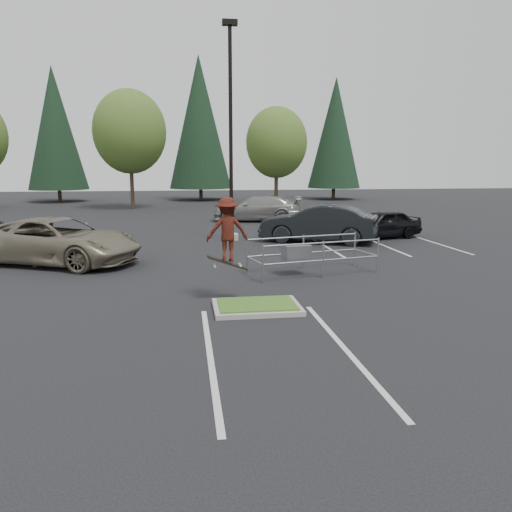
{
  "coord_description": "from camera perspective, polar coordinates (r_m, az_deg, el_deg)",
  "views": [
    {
      "loc": [
        -1.77,
        -12.15,
        3.64
      ],
      "look_at": [
        0.19,
        1.5,
        1.11
      ],
      "focal_mm": 35.0,
      "sensor_mm": 36.0,
      "label": 1
    }
  ],
  "objects": [
    {
      "name": "conif_b",
      "position": [
        52.84,
        -6.47,
        14.93
      ],
      "size": [
        6.38,
        6.38,
        14.5
      ],
      "color": "#38281C",
      "rests_on": "ground"
    },
    {
      "name": "conif_c",
      "position": [
        54.1,
        9.02,
        13.7
      ],
      "size": [
        5.5,
        5.5,
        12.5
      ],
      "color": "#38281C",
      "rests_on": "ground"
    },
    {
      "name": "car_r_charc",
      "position": [
        23.8,
        7.15,
        3.72
      ],
      "size": [
        5.74,
        4.02,
        1.8
      ],
      "primitive_type": "imported",
      "rotation": [
        0.0,
        0.0,
        4.28
      ],
      "color": "black",
      "rests_on": "ground"
    },
    {
      "name": "skateboarder",
      "position": [
        13.31,
        -3.32,
        2.99
      ],
      "size": [
        1.16,
        0.72,
        1.98
      ],
      "rotation": [
        0.0,
        0.0,
        3.22
      ],
      "color": "black",
      "rests_on": "ground"
    },
    {
      "name": "car_r_black",
      "position": [
        25.75,
        14.19,
        3.57
      ],
      "size": [
        4.47,
        2.74,
        1.42
      ],
      "primitive_type": "imported",
      "rotation": [
        0.0,
        0.0,
        4.99
      ],
      "color": "black",
      "rests_on": "ground"
    },
    {
      "name": "grass_median",
      "position": [
        12.78,
        0.1,
        -5.77
      ],
      "size": [
        2.2,
        1.6,
        0.16
      ],
      "color": "gray",
      "rests_on": "ground"
    },
    {
      "name": "light_pole",
      "position": [
        24.27,
        -2.89,
        12.57
      ],
      "size": [
        0.7,
        0.6,
        10.12
      ],
      "color": "gray",
      "rests_on": "ground"
    },
    {
      "name": "cart_corral",
      "position": [
        16.74,
        5.06,
        0.45
      ],
      "size": [
        4.48,
        2.41,
        1.21
      ],
      "rotation": [
        0.0,
        0.0,
        0.22
      ],
      "color": "gray",
      "rests_on": "ground"
    },
    {
      "name": "ground",
      "position": [
        12.8,
        0.1,
        -6.11
      ],
      "size": [
        120.0,
        120.0,
        0.0
      ],
      "primitive_type": "plane",
      "color": "black",
      "rests_on": "ground"
    },
    {
      "name": "conif_a",
      "position": [
        53.67,
        -21.98,
        13.38
      ],
      "size": [
        5.72,
        5.72,
        13.0
      ],
      "color": "#38281C",
      "rests_on": "ground"
    },
    {
      "name": "decid_b",
      "position": [
        42.96,
        -14.24,
        13.32
      ],
      "size": [
        5.89,
        5.89,
        9.64
      ],
      "color": "#38281C",
      "rests_on": "ground"
    },
    {
      "name": "car_far_silver",
      "position": [
        32.56,
        0.26,
        5.47
      ],
      "size": [
        6.08,
        3.5,
        1.66
      ],
      "primitive_type": "imported",
      "rotation": [
        0.0,
        0.0,
        4.49
      ],
      "color": "gray",
      "rests_on": "ground"
    },
    {
      "name": "car_l_tan",
      "position": [
        19.92,
        -21.85,
        1.64
      ],
      "size": [
        6.81,
        5.18,
        1.72
      ],
      "primitive_type": "imported",
      "rotation": [
        0.0,
        0.0,
        1.14
      ],
      "color": "#79705C",
      "rests_on": "ground"
    },
    {
      "name": "stall_lines",
      "position": [
        18.54,
        -6.75,
        -0.97
      ],
      "size": [
        22.62,
        17.6,
        0.01
      ],
      "color": "silver",
      "rests_on": "ground"
    },
    {
      "name": "decid_c",
      "position": [
        42.72,
        2.33,
        12.58
      ],
      "size": [
        5.12,
        5.12,
        8.38
      ],
      "color": "#38281C",
      "rests_on": "ground"
    }
  ]
}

